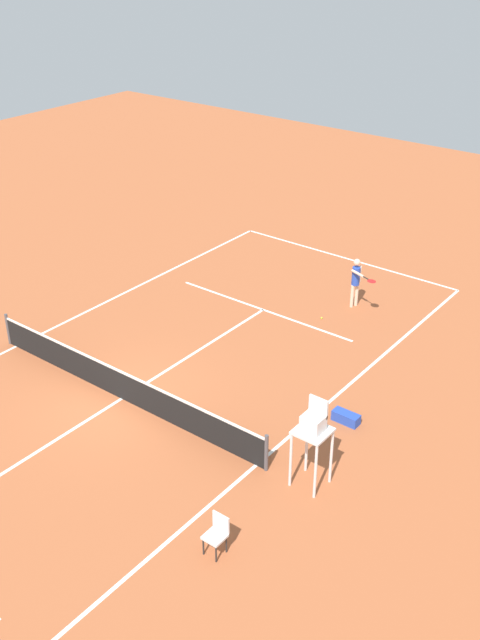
{
  "coord_description": "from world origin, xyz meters",
  "views": [
    {
      "loc": [
        -13.46,
        11.9,
        12.23
      ],
      "look_at": [
        -0.71,
        -4.62,
        0.8
      ],
      "focal_mm": 41.86,
      "sensor_mm": 36.0,
      "label": 1
    }
  ],
  "objects_px": {
    "tennis_ball": "(322,318)",
    "courtside_chair_near": "(217,533)",
    "player_serving": "(356,279)",
    "umpire_chair": "(313,430)",
    "equipment_bag": "(346,418)"
  },
  "relations": [
    {
      "from": "tennis_ball",
      "to": "courtside_chair_near",
      "type": "relative_size",
      "value": 0.07
    },
    {
      "from": "tennis_ball",
      "to": "courtside_chair_near",
      "type": "distance_m",
      "value": 11.09
    },
    {
      "from": "tennis_ball",
      "to": "courtside_chair_near",
      "type": "xyz_separation_m",
      "value": [
        -3.85,
        10.39,
        0.5
      ]
    },
    {
      "from": "player_serving",
      "to": "umpire_chair",
      "type": "xyz_separation_m",
      "value": [
        -3.83,
        8.77,
        0.52
      ]
    },
    {
      "from": "umpire_chair",
      "to": "courtside_chair_near",
      "type": "relative_size",
      "value": 2.54
    },
    {
      "from": "umpire_chair",
      "to": "tennis_ball",
      "type": "bearing_deg",
      "value": -59.76
    },
    {
      "from": "courtside_chair_near",
      "to": "equipment_bag",
      "type": "distance_m",
      "value": 5.79
    },
    {
      "from": "tennis_ball",
      "to": "umpire_chair",
      "type": "bearing_deg",
      "value": 120.24
    },
    {
      "from": "equipment_bag",
      "to": "player_serving",
      "type": "bearing_deg",
      "value": -61.94
    },
    {
      "from": "umpire_chair",
      "to": "courtside_chair_near",
      "type": "bearing_deg",
      "value": 82.73
    },
    {
      "from": "tennis_ball",
      "to": "umpire_chair",
      "type": "xyz_separation_m",
      "value": [
        -4.25,
        7.29,
        1.57
      ]
    },
    {
      "from": "player_serving",
      "to": "umpire_chair",
      "type": "bearing_deg",
      "value": 43.85
    },
    {
      "from": "player_serving",
      "to": "equipment_bag",
      "type": "bearing_deg",
      "value": 48.35
    },
    {
      "from": "umpire_chair",
      "to": "courtside_chair_near",
      "type": "distance_m",
      "value": 3.3
    },
    {
      "from": "player_serving",
      "to": "courtside_chair_near",
      "type": "relative_size",
      "value": 1.91
    }
  ]
}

